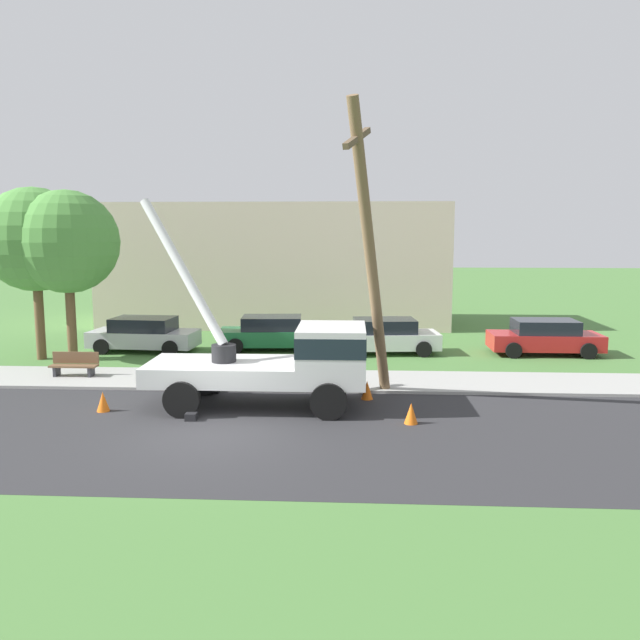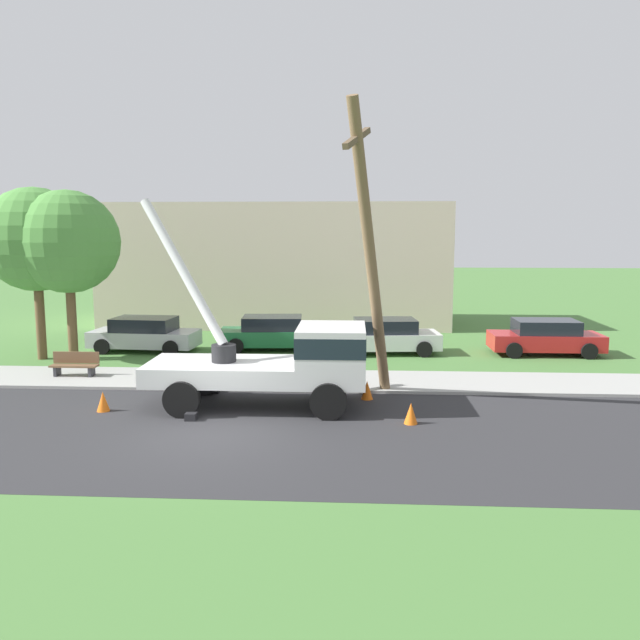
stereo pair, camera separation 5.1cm
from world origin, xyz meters
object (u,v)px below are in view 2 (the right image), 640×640
parked_sedan_red (545,337)px  roadside_tree_near (68,242)px  traffic_cone_ahead (411,413)px  utility_truck (286,359)px  roadside_tree_far (36,240)px  leaning_utility_pole (370,254)px  parked_sedan_white (385,336)px  parked_sedan_silver (145,334)px  park_bench (75,365)px  parked_sedan_green (272,333)px  traffic_cone_curbside (367,390)px  traffic_cone_behind (103,401)px

parked_sedan_red → roadside_tree_near: 19.20m
traffic_cone_ahead → parked_sedan_red: size_ratio=0.13×
roadside_tree_near → utility_truck: bearing=-34.2°
parked_sedan_red → roadside_tree_far: (-20.02, -2.09, 3.94)m
leaning_utility_pole → parked_sedan_red: (7.30, 7.94, -3.65)m
traffic_cone_ahead → parked_sedan_white: bearing=91.6°
parked_sedan_red → roadside_tree_far: roadside_tree_far is taller
parked_sedan_silver → park_bench: (-0.75, -5.03, -0.25)m
parked_sedan_silver → roadside_tree_far: size_ratio=0.68×
parked_sedan_green → parked_sedan_red: size_ratio=1.03×
parked_sedan_white → parked_sedan_silver: bearing=-179.3°
traffic_cone_curbside → roadside_tree_far: size_ratio=0.08×
traffic_cone_ahead → parked_sedan_white: parked_sedan_white is taller
traffic_cone_behind → traffic_cone_curbside: size_ratio=1.00×
parked_sedan_green → parked_sedan_white: bearing=-6.5°
roadside_tree_far → traffic_cone_ahead: bearing=-29.4°
utility_truck → parked_sedan_white: 8.89m
traffic_cone_ahead → roadside_tree_far: 16.42m
leaning_utility_pole → traffic_cone_behind: (-7.44, -1.23, -4.09)m
parked_sedan_silver → utility_truck: bearing=-49.9°
leaning_utility_pole → traffic_cone_curbside: leaning_utility_pole is taller
utility_truck → parked_sedan_silver: bearing=130.1°
utility_truck → parked_sedan_green: size_ratio=1.50×
utility_truck → traffic_cone_ahead: (3.44, -1.47, -1.13)m
parked_sedan_red → roadside_tree_far: 20.51m
traffic_cone_ahead → traffic_cone_curbside: same height
leaning_utility_pole → parked_sedan_silver: 12.55m
traffic_cone_ahead → park_bench: size_ratio=0.35×
traffic_cone_behind → roadside_tree_far: bearing=126.7°
parked_sedan_silver → park_bench: bearing=-98.5°
traffic_cone_ahead → parked_sedan_silver: size_ratio=0.12×
utility_truck → parked_sedan_red: size_ratio=1.54×
parked_sedan_silver → parked_sedan_red: same height
park_bench → roadside_tree_far: (-2.75, 3.19, 4.19)m
parked_sedan_white → utility_truck: bearing=-110.9°
park_bench → roadside_tree_far: 5.94m
traffic_cone_curbside → parked_sedan_green: (-3.89, 7.87, 0.43)m
traffic_cone_behind → parked_sedan_white: 12.25m
parked_sedan_silver → traffic_cone_ahead: bearing=-43.0°
traffic_cone_curbside → parked_sedan_white: size_ratio=0.12×
parked_sedan_red → roadside_tree_near: roadside_tree_near is taller
traffic_cone_ahead → parked_sedan_green: bearing=116.0°
traffic_cone_behind → parked_sedan_red: (14.74, 9.17, 0.43)m
parked_sedan_white → roadside_tree_far: (-13.52, -1.98, 3.94)m
utility_truck → parked_sedan_silver: size_ratio=1.50×
roadside_tree_near → roadside_tree_far: (-1.35, 0.18, 0.08)m
parked_sedan_red → roadside_tree_near: bearing=-173.1°
traffic_cone_ahead → traffic_cone_curbside: bearing=114.8°
traffic_cone_ahead → parked_sedan_white: 9.76m
traffic_cone_curbside → roadside_tree_near: (-11.34, 5.18, 4.29)m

